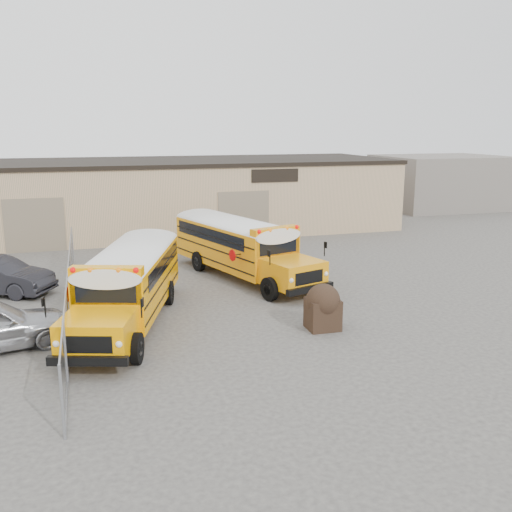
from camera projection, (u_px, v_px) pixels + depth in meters
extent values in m
plane|color=#43413D|center=(248.00, 326.00, 20.06)|extent=(120.00, 120.00, 0.00)
cube|color=tan|center=(166.00, 196.00, 38.23)|extent=(30.00, 10.00, 4.50)
cube|color=black|center=(165.00, 162.00, 37.72)|extent=(30.20, 10.20, 0.25)
cube|color=black|center=(275.00, 176.00, 34.86)|extent=(3.00, 0.08, 0.80)
cube|color=#746652|center=(35.00, 225.00, 31.47)|extent=(3.20, 0.08, 3.00)
cube|color=#746652|center=(244.00, 216.00, 34.83)|extent=(3.20, 0.08, 3.00)
cylinder|color=gray|center=(62.00, 403.00, 12.57)|extent=(0.07, 0.07, 1.80)
cylinder|color=gray|center=(65.00, 352.00, 15.37)|extent=(0.07, 0.07, 1.80)
cylinder|color=gray|center=(68.00, 317.00, 18.18)|extent=(0.07, 0.07, 1.80)
cylinder|color=gray|center=(70.00, 292.00, 20.98)|extent=(0.07, 0.07, 1.80)
cylinder|color=gray|center=(71.00, 272.00, 23.78)|extent=(0.07, 0.07, 1.80)
cylinder|color=gray|center=(72.00, 257.00, 26.58)|extent=(0.07, 0.07, 1.80)
cylinder|color=gray|center=(73.00, 244.00, 29.38)|extent=(0.07, 0.07, 1.80)
cylinder|color=gray|center=(68.00, 269.00, 20.78)|extent=(0.05, 18.00, 0.05)
cylinder|color=gray|center=(71.00, 314.00, 21.17)|extent=(0.05, 18.00, 0.05)
cube|color=gray|center=(70.00, 292.00, 20.98)|extent=(0.02, 18.00, 1.70)
cube|color=slate|center=(441.00, 182.00, 48.71)|extent=(10.00, 8.00, 4.40)
cube|color=#FF9E00|center=(160.00, 248.00, 26.15)|extent=(4.28, 7.29, 1.87)
cube|color=#FF9E00|center=(139.00, 282.00, 21.89)|extent=(2.52, 2.52, 1.05)
cube|color=black|center=(143.00, 253.00, 22.67)|extent=(1.80, 0.62, 0.68)
cube|color=white|center=(159.00, 225.00, 25.91)|extent=(4.30, 7.36, 0.36)
cube|color=#FF9E00|center=(144.00, 238.00, 22.75)|extent=(2.27, 1.11, 0.33)
sphere|color=#E50705|center=(118.00, 236.00, 22.54)|extent=(0.18, 0.18, 0.18)
sphere|color=#E50705|center=(167.00, 236.00, 22.51)|extent=(0.18, 0.18, 0.18)
sphere|color=orange|center=(132.00, 236.00, 22.53)|extent=(0.18, 0.18, 0.18)
sphere|color=orange|center=(153.00, 236.00, 22.52)|extent=(0.18, 0.18, 0.18)
cube|color=black|center=(133.00, 301.00, 20.93)|extent=(2.19, 0.87, 0.26)
cube|color=black|center=(172.00, 249.00, 29.76)|extent=(2.18, 0.85, 0.26)
cube|color=black|center=(160.00, 249.00, 26.17)|extent=(4.27, 7.17, 0.05)
cube|color=black|center=(160.00, 235.00, 26.30)|extent=(3.97, 6.26, 0.57)
cylinder|color=black|center=(112.00, 294.00, 22.12)|extent=(0.53, 0.98, 0.95)
cylinder|color=black|center=(168.00, 295.00, 22.08)|extent=(0.53, 0.98, 0.95)
cylinder|color=black|center=(143.00, 260.00, 27.73)|extent=(0.53, 0.98, 0.95)
cylinder|color=black|center=(188.00, 261.00, 27.69)|extent=(0.53, 0.98, 0.95)
cylinder|color=#BF0505|center=(112.00, 257.00, 23.84)|extent=(0.18, 0.49, 0.51)
cube|color=orange|center=(179.00, 227.00, 31.27)|extent=(4.37, 7.43, 1.90)
cube|color=orange|center=(222.00, 249.00, 27.71)|extent=(2.57, 2.57, 1.07)
cube|color=black|center=(211.00, 227.00, 28.33)|extent=(1.83, 0.63, 0.70)
cube|color=white|center=(179.00, 207.00, 31.03)|extent=(4.39, 7.50, 0.37)
cube|color=orange|center=(209.00, 215.00, 28.37)|extent=(2.31, 1.14, 0.33)
sphere|color=#E50705|center=(193.00, 215.00, 27.64)|extent=(0.19, 0.19, 0.19)
sphere|color=#E50705|center=(228.00, 211.00, 28.72)|extent=(0.19, 0.19, 0.19)
sphere|color=orange|center=(203.00, 214.00, 27.93)|extent=(0.19, 0.19, 0.19)
sphere|color=orange|center=(219.00, 212.00, 28.42)|extent=(0.19, 0.19, 0.19)
cube|color=black|center=(234.00, 262.00, 26.92)|extent=(2.23, 0.89, 0.26)
cube|color=black|center=(152.00, 232.00, 34.34)|extent=(2.22, 0.87, 0.26)
cube|color=black|center=(179.00, 228.00, 31.29)|extent=(4.36, 7.31, 0.06)
cube|color=black|center=(177.00, 217.00, 31.38)|extent=(4.05, 6.38, 0.58)
cylinder|color=black|center=(202.00, 262.00, 27.30)|extent=(0.54, 1.00, 0.97)
cylinder|color=black|center=(240.00, 256.00, 28.52)|extent=(0.54, 1.00, 0.97)
cylinder|color=black|center=(151.00, 242.00, 32.01)|extent=(0.54, 1.00, 0.97)
cylinder|color=black|center=(186.00, 238.00, 33.23)|extent=(0.54, 1.00, 0.97)
cylinder|color=#BF0505|center=(173.00, 235.00, 28.43)|extent=(0.19, 0.50, 0.52)
cube|color=black|center=(323.00, 314.00, 19.63)|extent=(1.09, 0.99, 1.07)
sphere|color=black|center=(323.00, 301.00, 19.52)|extent=(1.18, 1.18, 1.18)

